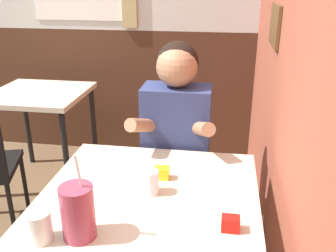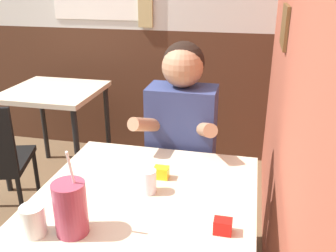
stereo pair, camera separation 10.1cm
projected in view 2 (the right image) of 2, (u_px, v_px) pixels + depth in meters
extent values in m
cube|color=#9E4C38|center=(295.00, 14.00, 1.77)|extent=(0.06, 4.28, 2.70)
cube|color=brown|center=(285.00, 26.00, 1.83)|extent=(0.02, 0.32, 0.20)
cube|color=#472819|center=(125.00, 91.00, 3.39)|extent=(5.51, 0.06, 1.10)
cube|color=beige|center=(146.00, 198.00, 1.45)|extent=(0.84, 0.83, 0.04)
cylinder|color=black|center=(99.00, 211.00, 2.00)|extent=(0.04, 0.04, 0.70)
cylinder|color=black|center=(242.00, 231.00, 1.84)|extent=(0.04, 0.04, 0.70)
cube|color=beige|center=(53.00, 91.00, 2.78)|extent=(0.67, 0.65, 0.04)
cylinder|color=black|center=(3.00, 148.00, 2.73)|extent=(0.04, 0.04, 0.70)
cylinder|color=black|center=(78.00, 156.00, 2.60)|extent=(0.04, 0.04, 0.70)
cylinder|color=black|center=(44.00, 121.00, 3.24)|extent=(0.04, 0.04, 0.70)
cylinder|color=black|center=(108.00, 127.00, 3.12)|extent=(0.04, 0.04, 0.70)
cylinder|color=black|center=(37.00, 178.00, 2.60)|extent=(0.03, 0.03, 0.42)
cylinder|color=black|center=(22.00, 208.00, 2.27)|extent=(0.03, 0.03, 0.42)
cube|color=navy|center=(180.00, 221.00, 2.12)|extent=(0.31, 0.20, 0.46)
cube|color=navy|center=(182.00, 139.00, 1.93)|extent=(0.34, 0.20, 0.56)
sphere|color=black|center=(184.00, 63.00, 1.80)|extent=(0.20, 0.20, 0.20)
sphere|color=#9E7051|center=(183.00, 67.00, 1.79)|extent=(0.20, 0.20, 0.20)
cylinder|color=#9E7051|center=(148.00, 125.00, 1.78)|extent=(0.14, 0.27, 0.15)
cylinder|color=#9E7051|center=(205.00, 130.00, 1.73)|extent=(0.14, 0.27, 0.15)
cylinder|color=#99384C|center=(71.00, 208.00, 1.19)|extent=(0.11, 0.11, 0.18)
cylinder|color=white|center=(71.00, 170.00, 1.14)|extent=(0.01, 0.04, 0.14)
cylinder|color=silver|center=(148.00, 181.00, 1.44)|extent=(0.06, 0.06, 0.10)
cylinder|color=silver|center=(33.00, 221.00, 1.20)|extent=(0.08, 0.08, 0.10)
cube|color=#B7140F|center=(223.00, 226.00, 1.21)|extent=(0.06, 0.04, 0.05)
cube|color=yellow|center=(161.00, 173.00, 1.55)|extent=(0.06, 0.04, 0.05)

